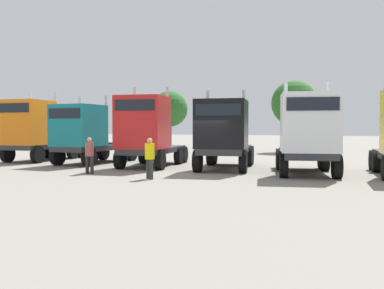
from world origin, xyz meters
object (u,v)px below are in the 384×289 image
object	(u,v)px
semi_truck_teal	(85,133)
semi_truck_white	(308,134)
visitor_in_hivis	(150,155)
visitor_with_camera	(89,153)
semi_truck_red	(146,131)
semi_truck_orange	(34,130)
semi_truck_black	(224,134)

from	to	relation	value
semi_truck_teal	semi_truck_white	bearing A→B (deg)	86.18
semi_truck_white	visitor_in_hivis	world-z (taller)	semi_truck_white
visitor_with_camera	semi_truck_red	bearing A→B (deg)	-12.46
semi_truck_white	semi_truck_red	bearing A→B (deg)	-106.90
semi_truck_red	semi_truck_orange	bearing A→B (deg)	-105.27
semi_truck_black	semi_truck_white	bearing A→B (deg)	68.20
semi_truck_red	visitor_with_camera	size ratio (longest dim) A/B	3.66
semi_truck_orange	visitor_with_camera	bearing A→B (deg)	52.78
semi_truck_red	semi_truck_black	distance (m)	4.28
semi_truck_orange	semi_truck_white	bearing A→B (deg)	78.99
semi_truck_white	visitor_with_camera	world-z (taller)	semi_truck_white
semi_truck_orange	visitor_with_camera	distance (m)	9.05
semi_truck_orange	semi_truck_red	distance (m)	8.75
visitor_in_hivis	visitor_with_camera	distance (m)	3.66
semi_truck_teal	semi_truck_white	size ratio (longest dim) A/B	0.96
semi_truck_orange	visitor_in_hivis	size ratio (longest dim) A/B	3.72
semi_truck_orange	semi_truck_red	bearing A→B (deg)	77.61
semi_truck_teal	semi_truck_red	distance (m)	4.32
semi_truck_red	semi_truck_black	bearing A→B (deg)	85.19
semi_truck_white	visitor_with_camera	xyz separation A→B (m)	(-9.37, -3.57, -0.91)
visitor_with_camera	semi_truck_white	bearing A→B (deg)	-68.87
semi_truck_teal	semi_truck_black	size ratio (longest dim) A/B	0.89
semi_truck_red	visitor_in_hivis	size ratio (longest dim) A/B	3.61
semi_truck_orange	visitor_with_camera	world-z (taller)	semi_truck_orange
semi_truck_teal	semi_truck_black	distance (m)	8.57
semi_truck_red	semi_truck_black	world-z (taller)	semi_truck_red
semi_truck_black	semi_truck_white	xyz separation A→B (m)	(4.28, -0.65, 0.03)
semi_truck_black	visitor_in_hivis	distance (m)	5.09
semi_truck_black	semi_truck_orange	bearing A→B (deg)	-103.58
visitor_in_hivis	semi_truck_red	bearing A→B (deg)	-116.33
semi_truck_red	visitor_with_camera	bearing A→B (deg)	-24.18
semi_truck_red	semi_truck_black	size ratio (longest dim) A/B	0.95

